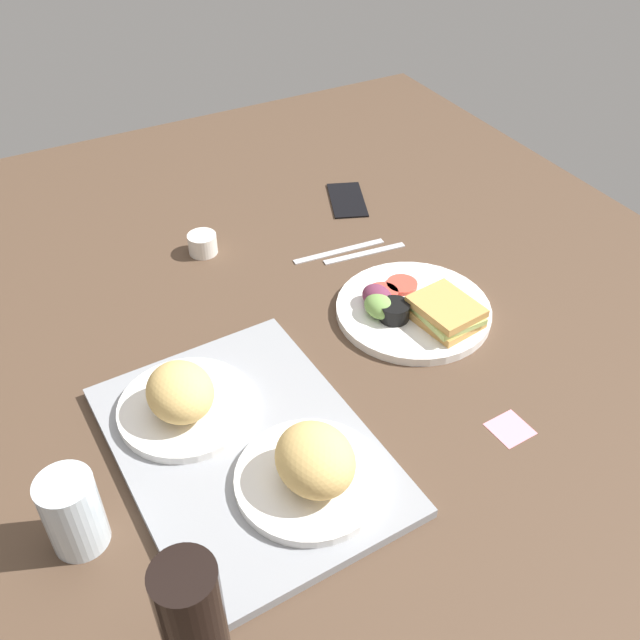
{
  "coord_description": "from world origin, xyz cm",
  "views": [
    {
      "loc": [
        -77.1,
        45.5,
        79.28
      ],
      "look_at": [
        2.0,
        3.0,
        4.0
      ],
      "focal_mm": 39.95,
      "sensor_mm": 36.0,
      "label": 1
    }
  ],
  "objects_px": {
    "soda_bottle": "(196,636)",
    "fork": "(365,253)",
    "serving_tray": "(246,448)",
    "drinking_glass": "(73,512)",
    "espresso_cup": "(203,244)",
    "knife": "(339,251)",
    "cell_phone": "(347,199)",
    "bread_plate_far": "(183,399)",
    "sticky_note": "(510,429)",
    "bread_plate_near": "(313,467)",
    "plate_with_salad": "(415,310)"
  },
  "relations": [
    {
      "from": "drinking_glass",
      "to": "espresso_cup",
      "type": "bearing_deg",
      "value": -34.77
    },
    {
      "from": "drinking_glass",
      "to": "sticky_note",
      "type": "height_order",
      "value": "drinking_glass"
    },
    {
      "from": "drinking_glass",
      "to": "knife",
      "type": "distance_m",
      "value": 0.73
    },
    {
      "from": "plate_with_salad",
      "to": "espresso_cup",
      "type": "height_order",
      "value": "plate_with_salad"
    },
    {
      "from": "fork",
      "to": "espresso_cup",
      "type": "bearing_deg",
      "value": -23.02
    },
    {
      "from": "serving_tray",
      "to": "bread_plate_near",
      "type": "bearing_deg",
      "value": -153.49
    },
    {
      "from": "espresso_cup",
      "to": "fork",
      "type": "xyz_separation_m",
      "value": [
        -0.15,
        -0.27,
        -0.02
      ]
    },
    {
      "from": "soda_bottle",
      "to": "fork",
      "type": "bearing_deg",
      "value": -42.62
    },
    {
      "from": "bread_plate_far",
      "to": "knife",
      "type": "xyz_separation_m",
      "value": [
        0.28,
        -0.42,
        -0.05
      ]
    },
    {
      "from": "soda_bottle",
      "to": "cell_phone",
      "type": "height_order",
      "value": "soda_bottle"
    },
    {
      "from": "serving_tray",
      "to": "soda_bottle",
      "type": "relative_size",
      "value": 2.02
    },
    {
      "from": "plate_with_salad",
      "to": "cell_phone",
      "type": "relative_size",
      "value": 1.88
    },
    {
      "from": "plate_with_salad",
      "to": "sticky_note",
      "type": "distance_m",
      "value": 0.28
    },
    {
      "from": "bread_plate_near",
      "to": "plate_with_salad",
      "type": "bearing_deg",
      "value": -53.46
    },
    {
      "from": "serving_tray",
      "to": "fork",
      "type": "xyz_separation_m",
      "value": [
        0.34,
        -0.4,
        -0.01
      ]
    },
    {
      "from": "plate_with_salad",
      "to": "sticky_note",
      "type": "bearing_deg",
      "value": 176.0
    },
    {
      "from": "soda_bottle",
      "to": "cell_phone",
      "type": "distance_m",
      "value": 1.04
    },
    {
      "from": "bread_plate_near",
      "to": "sticky_note",
      "type": "height_order",
      "value": "bread_plate_near"
    },
    {
      "from": "soda_bottle",
      "to": "knife",
      "type": "bearing_deg",
      "value": -39.2
    },
    {
      "from": "cell_phone",
      "to": "plate_with_salad",
      "type": "bearing_deg",
      "value": -171.77
    },
    {
      "from": "soda_bottle",
      "to": "fork",
      "type": "height_order",
      "value": "soda_bottle"
    },
    {
      "from": "serving_tray",
      "to": "drinking_glass",
      "type": "xyz_separation_m",
      "value": [
        -0.03,
        0.24,
        0.05
      ]
    },
    {
      "from": "soda_bottle",
      "to": "espresso_cup",
      "type": "relative_size",
      "value": 3.98
    },
    {
      "from": "serving_tray",
      "to": "espresso_cup",
      "type": "distance_m",
      "value": 0.51
    },
    {
      "from": "serving_tray",
      "to": "espresso_cup",
      "type": "bearing_deg",
      "value": -14.38
    },
    {
      "from": "espresso_cup",
      "to": "fork",
      "type": "distance_m",
      "value": 0.32
    },
    {
      "from": "espresso_cup",
      "to": "sticky_note",
      "type": "xyz_separation_m",
      "value": [
        -0.64,
        -0.23,
        -0.02
      ]
    },
    {
      "from": "drinking_glass",
      "to": "knife",
      "type": "relative_size",
      "value": 0.6
    },
    {
      "from": "cell_phone",
      "to": "drinking_glass",
      "type": "bearing_deg",
      "value": 150.12
    },
    {
      "from": "fork",
      "to": "knife",
      "type": "bearing_deg",
      "value": -30.53
    },
    {
      "from": "knife",
      "to": "sticky_note",
      "type": "xyz_separation_m",
      "value": [
        -0.52,
        0.0,
        -0.0
      ]
    },
    {
      "from": "espresso_cup",
      "to": "fork",
      "type": "bearing_deg",
      "value": -119.36
    },
    {
      "from": "plate_with_salad",
      "to": "fork",
      "type": "distance_m",
      "value": 0.21
    },
    {
      "from": "serving_tray",
      "to": "drinking_glass",
      "type": "relative_size",
      "value": 3.95
    },
    {
      "from": "serving_tray",
      "to": "espresso_cup",
      "type": "height_order",
      "value": "espresso_cup"
    },
    {
      "from": "plate_with_salad",
      "to": "drinking_glass",
      "type": "xyz_separation_m",
      "value": [
        -0.17,
        0.62,
        0.04
      ]
    },
    {
      "from": "sticky_note",
      "to": "bread_plate_near",
      "type": "bearing_deg",
      "value": 82.81
    },
    {
      "from": "drinking_glass",
      "to": "espresso_cup",
      "type": "xyz_separation_m",
      "value": [
        0.53,
        -0.37,
        -0.04
      ]
    },
    {
      "from": "drinking_glass",
      "to": "knife",
      "type": "xyz_separation_m",
      "value": [
        0.4,
        -0.6,
        -0.05
      ]
    },
    {
      "from": "serving_tray",
      "to": "sticky_note",
      "type": "height_order",
      "value": "serving_tray"
    },
    {
      "from": "drinking_glass",
      "to": "soda_bottle",
      "type": "distance_m",
      "value": 0.26
    },
    {
      "from": "serving_tray",
      "to": "sticky_note",
      "type": "distance_m",
      "value": 0.39
    },
    {
      "from": "serving_tray",
      "to": "sticky_note",
      "type": "xyz_separation_m",
      "value": [
        -0.14,
        -0.36,
        -0.01
      ]
    },
    {
      "from": "serving_tray",
      "to": "knife",
      "type": "xyz_separation_m",
      "value": [
        0.37,
        -0.36,
        -0.01
      ]
    },
    {
      "from": "drinking_glass",
      "to": "soda_bottle",
      "type": "relative_size",
      "value": 0.51
    },
    {
      "from": "plate_with_salad",
      "to": "drinking_glass",
      "type": "relative_size",
      "value": 2.37
    },
    {
      "from": "bread_plate_near",
      "to": "plate_with_salad",
      "type": "relative_size",
      "value": 0.75
    },
    {
      "from": "bread_plate_far",
      "to": "sticky_note",
      "type": "height_order",
      "value": "bread_plate_far"
    },
    {
      "from": "serving_tray",
      "to": "fork",
      "type": "bearing_deg",
      "value": -49.54
    },
    {
      "from": "fork",
      "to": "sticky_note",
      "type": "height_order",
      "value": "fork"
    }
  ]
}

